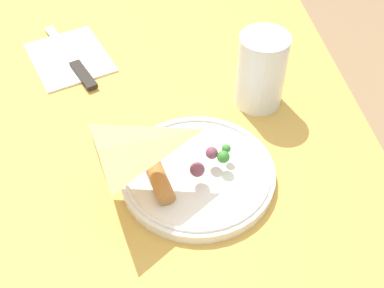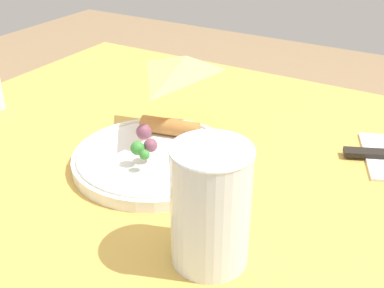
% 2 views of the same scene
% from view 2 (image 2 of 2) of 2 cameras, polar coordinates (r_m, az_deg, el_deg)
% --- Properties ---
extents(dining_table, '(1.05, 0.69, 0.75)m').
position_cam_2_polar(dining_table, '(0.73, 5.49, -10.89)').
color(dining_table, gold).
rests_on(dining_table, ground_plane).
extents(plate_pizza, '(0.22, 0.22, 0.05)m').
position_cam_2_polar(plate_pizza, '(0.65, -4.38, -1.26)').
color(plate_pizza, white).
rests_on(plate_pizza, dining_table).
extents(milk_glass, '(0.08, 0.08, 0.13)m').
position_cam_2_polar(milk_glass, '(0.47, 2.21, -7.67)').
color(milk_glass, white).
rests_on(milk_glass, dining_table).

